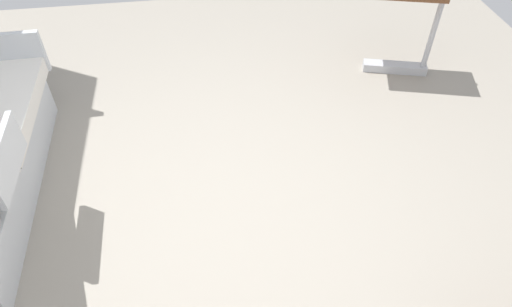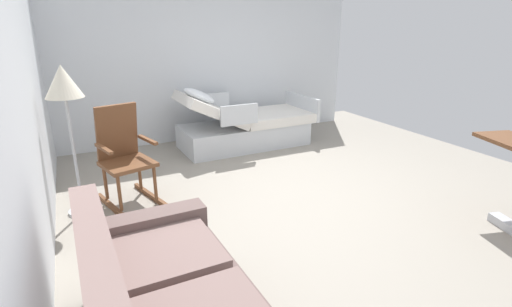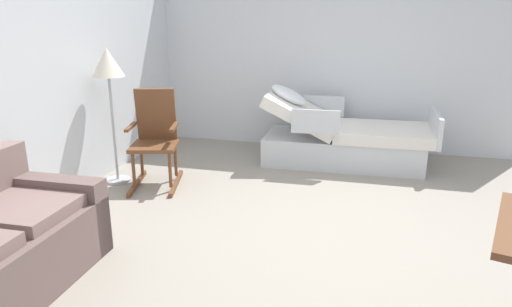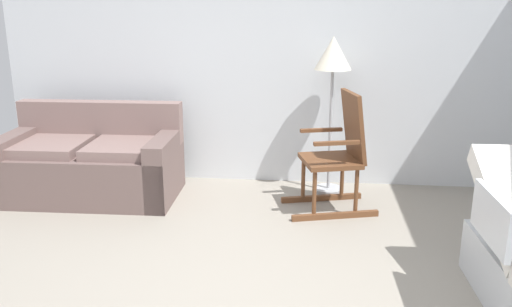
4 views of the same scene
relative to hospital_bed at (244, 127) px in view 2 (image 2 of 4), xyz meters
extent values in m
plane|color=gray|center=(-1.91, 0.25, -0.30)|extent=(6.51, 6.51, 0.00)
cube|color=silver|center=(-1.91, 2.71, 1.05)|extent=(5.41, 0.10, 2.70)
cube|color=silver|center=(0.75, 0.25, 1.05)|extent=(0.10, 5.03, 2.70)
cube|color=silver|center=(0.00, 0.00, -0.13)|extent=(0.92, 1.95, 0.35)
cube|color=white|center=(0.01, -0.47, 0.12)|extent=(0.94, 1.18, 0.14)
cube|color=white|center=(-0.01, 0.54, 0.32)|extent=(0.94, 0.94, 0.54)
ellipsoid|color=white|center=(-0.02, 0.71, 0.54)|extent=(0.35, 0.50, 0.33)
cube|color=silver|center=(-0.51, 0.30, 0.33)|extent=(0.05, 0.56, 0.28)
cube|color=silver|center=(0.50, 0.32, 0.33)|extent=(0.05, 0.56, 0.28)
cube|color=silver|center=(0.03, -1.06, 0.23)|extent=(0.95, 0.07, 0.36)
cylinder|color=black|center=(-0.38, 0.79, -0.25)|extent=(0.10, 0.10, 0.10)
cylinder|color=black|center=(0.34, 0.81, -0.25)|extent=(0.10, 0.10, 0.10)
cylinder|color=black|center=(-0.34, -0.80, -0.25)|extent=(0.10, 0.10, 0.10)
cylinder|color=black|center=(0.38, -0.78, -0.25)|extent=(0.10, 0.10, 0.10)
cube|color=#7F6660|center=(-3.19, 1.98, 0.19)|extent=(0.69, 0.66, 0.10)
cube|color=#7F6660|center=(-3.57, 2.36, 0.35)|extent=(1.60, 0.20, 0.40)
cube|color=#68534F|center=(-2.85, 2.03, 0.00)|extent=(0.20, 0.85, 0.60)
cube|color=brown|center=(-1.41, 2.13, -0.28)|extent=(0.74, 0.24, 0.05)
cube|color=brown|center=(-1.29, 1.72, -0.28)|extent=(0.74, 0.24, 0.05)
cylinder|color=brown|center=(-1.48, 1.69, -0.05)|extent=(0.04, 0.04, 0.40)
cylinder|color=brown|center=(-1.58, 2.06, -0.05)|extent=(0.04, 0.04, 0.40)
cylinder|color=brown|center=(-1.12, 1.79, -0.05)|extent=(0.04, 0.04, 0.40)
cylinder|color=brown|center=(-1.22, 2.16, -0.05)|extent=(0.04, 0.04, 0.40)
cube|color=brown|center=(-1.35, 1.92, 0.15)|extent=(0.57, 0.58, 0.04)
cube|color=brown|center=(-1.16, 1.98, 0.45)|extent=(0.23, 0.45, 0.60)
cube|color=brown|center=(-1.31, 1.70, 0.37)|extent=(0.38, 0.14, 0.03)
cube|color=brown|center=(-1.43, 2.14, 0.37)|extent=(0.38, 0.14, 0.03)
cylinder|color=#B2B5BA|center=(-1.34, 2.41, -0.29)|extent=(0.28, 0.28, 0.03)
cylinder|color=#B2B5BA|center=(-1.34, 2.41, 0.30)|extent=(0.03, 0.03, 1.15)
cone|color=silver|center=(-1.34, 2.41, 1.03)|extent=(0.34, 0.34, 0.30)
cylinder|color=black|center=(-3.31, -1.19, -0.27)|extent=(0.07, 0.07, 0.06)
camera|label=1|loc=(-1.68, 2.36, 2.19)|focal=31.73mm
camera|label=2|loc=(-5.29, 2.36, 1.53)|focal=27.01mm
camera|label=3|loc=(-5.66, -0.34, 1.48)|focal=32.08mm
camera|label=4|loc=(-1.52, -2.57, 1.49)|focal=37.57mm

